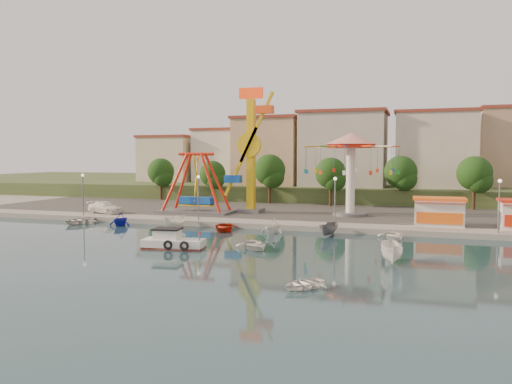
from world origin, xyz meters
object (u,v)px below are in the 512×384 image
at_px(cabin_motorboat, 172,242).
at_px(rowboat_a, 254,245).
at_px(kamikaze_tower, 252,153).
at_px(pirate_ship_ride, 196,184).
at_px(van, 106,207).
at_px(skiff, 392,253).
at_px(wave_swinger, 351,155).

height_order(cabin_motorboat, rowboat_a, cabin_motorboat).
height_order(kamikaze_tower, rowboat_a, kamikaze_tower).
height_order(pirate_ship_ride, kamikaze_tower, kamikaze_tower).
bearing_deg(cabin_motorboat, van, 130.13).
xyz_separation_m(skiff, van, (-37.32, 17.64, 0.53)).
relative_size(kamikaze_tower, rowboat_a, 4.36).
height_order(kamikaze_tower, wave_swinger, kamikaze_tower).
bearing_deg(van, cabin_motorboat, -119.75).
relative_size(rowboat_a, skiff, 0.89).
xyz_separation_m(wave_swinger, skiff, (6.27, -24.78, -7.37)).
distance_m(cabin_motorboat, rowboat_a, 7.26).
height_order(pirate_ship_ride, van, pirate_ship_ride).
xyz_separation_m(wave_swinger, rowboat_a, (-5.42, -22.40, -7.80)).
bearing_deg(van, kamikaze_tower, -57.44).
xyz_separation_m(kamikaze_tower, rowboat_a, (7.43, -21.80, -8.17)).
height_order(kamikaze_tower, skiff, kamikaze_tower).
bearing_deg(wave_swinger, van, -167.06).
distance_m(skiff, van, 41.28).
bearing_deg(rowboat_a, wave_swinger, 38.78).
bearing_deg(cabin_motorboat, skiff, -8.97).
bearing_deg(wave_swinger, skiff, -75.80).
height_order(cabin_motorboat, van, van).
relative_size(skiff, van, 0.82).
distance_m(kamikaze_tower, cabin_motorboat, 24.96).
relative_size(pirate_ship_ride, cabin_motorboat, 1.78).
bearing_deg(wave_swinger, rowboat_a, -103.59).
bearing_deg(kamikaze_tower, cabin_motorboat, -89.01).
bearing_deg(rowboat_a, van, 111.59).
relative_size(wave_swinger, rowboat_a, 3.06).
distance_m(pirate_ship_ride, van, 12.30).
bearing_deg(cabin_motorboat, pirate_ship_ride, 102.01).
distance_m(rowboat_a, skiff, 11.93).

